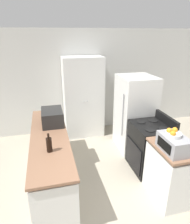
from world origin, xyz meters
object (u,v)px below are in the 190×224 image
object	(u,v)px
pantry_cabinet	(83,98)
toaster_oven	(174,144)
microwave	(52,117)
wine_bottle	(49,145)
refrigerator	(135,114)
fruit_bowl	(173,133)
stove	(149,147)

from	to	relation	value
pantry_cabinet	toaster_oven	xyz separation A→B (m)	(0.79, -2.57, 0.05)
microwave	wine_bottle	distance (m)	0.94
refrigerator	fruit_bowl	world-z (taller)	refrigerator
pantry_cabinet	stove	bearing A→B (deg)	-61.73
pantry_cabinet	wine_bottle	bearing A→B (deg)	-112.73
refrigerator	wine_bottle	distance (m)	2.25
wine_bottle	fruit_bowl	world-z (taller)	fruit_bowl
refrigerator	toaster_oven	size ratio (longest dim) A/B	3.62
microwave	fruit_bowl	world-z (taller)	fruit_bowl
refrigerator	pantry_cabinet	bearing A→B (deg)	136.06
fruit_bowl	microwave	bearing A→B (deg)	139.96
refrigerator	microwave	bearing A→B (deg)	-170.76
fruit_bowl	wine_bottle	bearing A→B (deg)	166.78
stove	toaster_oven	bearing A→B (deg)	-99.62
toaster_oven	wine_bottle	bearing A→B (deg)	166.32
stove	refrigerator	bearing A→B (deg)	87.38
pantry_cabinet	fruit_bowl	xyz separation A→B (m)	(0.77, -2.56, 0.20)
pantry_cabinet	microwave	world-z (taller)	pantry_cabinet
pantry_cabinet	refrigerator	xyz separation A→B (m)	(0.97, -0.94, -0.16)
pantry_cabinet	stove	size ratio (longest dim) A/B	1.84
refrigerator	wine_bottle	world-z (taller)	refrigerator
refrigerator	fruit_bowl	bearing A→B (deg)	-97.00
microwave	refrigerator	bearing A→B (deg)	9.24
wine_bottle	toaster_oven	distance (m)	1.75
pantry_cabinet	stove	distance (m)	2.04
stove	wine_bottle	xyz separation A→B (m)	(-1.84, -0.42, 0.56)
refrigerator	wine_bottle	bearing A→B (deg)	-146.84
toaster_oven	fruit_bowl	world-z (taller)	fruit_bowl
refrigerator	fruit_bowl	distance (m)	1.67
wine_bottle	refrigerator	bearing A→B (deg)	33.16
stove	toaster_oven	size ratio (longest dim) A/B	2.35
refrigerator	microwave	size ratio (longest dim) A/B	3.15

